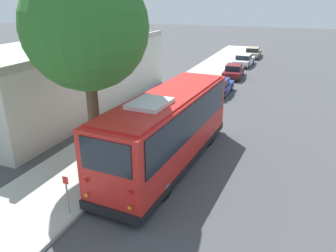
{
  "coord_description": "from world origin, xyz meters",
  "views": [
    {
      "loc": [
        -13.91,
        -5.24,
        7.46
      ],
      "look_at": [
        0.62,
        0.45,
        1.3
      ],
      "focal_mm": 35.0,
      "sensor_mm": 36.0,
      "label": 1
    }
  ],
  "objects_px": {
    "shuttle_bus": "(168,126)",
    "street_tree": "(87,19)",
    "parked_sedan_white": "(244,60)",
    "parked_sedan_tan": "(253,53)",
    "parked_sedan_maroon": "(233,71)",
    "sign_post_far": "(94,173)",
    "sign_post_near": "(67,195)",
    "parked_sedan_blue": "(219,87)"
  },
  "relations": [
    {
      "from": "parked_sedan_white",
      "to": "sign_post_far",
      "type": "height_order",
      "value": "sign_post_far"
    },
    {
      "from": "parked_sedan_tan",
      "to": "shuttle_bus",
      "type": "bearing_deg",
      "value": -179.09
    },
    {
      "from": "parked_sedan_maroon",
      "to": "parked_sedan_tan",
      "type": "xyz_separation_m",
      "value": [
        12.67,
        -0.13,
        -0.0
      ]
    },
    {
      "from": "street_tree",
      "to": "parked_sedan_maroon",
      "type": "bearing_deg",
      "value": -7.03
    },
    {
      "from": "sign_post_near",
      "to": "parked_sedan_white",
      "type": "bearing_deg",
      "value": -2.32
    },
    {
      "from": "sign_post_far",
      "to": "parked_sedan_white",
      "type": "bearing_deg",
      "value": -2.46
    },
    {
      "from": "parked_sedan_maroon",
      "to": "parked_sedan_white",
      "type": "relative_size",
      "value": 0.9
    },
    {
      "from": "parked_sedan_maroon",
      "to": "sign_post_near",
      "type": "xyz_separation_m",
      "value": [
        -24.32,
        1.29,
        0.32
      ]
    },
    {
      "from": "parked_sedan_maroon",
      "to": "parked_sedan_blue",
      "type": "bearing_deg",
      "value": 177.43
    },
    {
      "from": "shuttle_bus",
      "to": "street_tree",
      "type": "xyz_separation_m",
      "value": [
        -1.2,
        3.08,
        4.7
      ]
    },
    {
      "from": "parked_sedan_white",
      "to": "parked_sedan_tan",
      "type": "relative_size",
      "value": 1.02
    },
    {
      "from": "parked_sedan_blue",
      "to": "parked_sedan_maroon",
      "type": "distance_m",
      "value": 6.4
    },
    {
      "from": "street_tree",
      "to": "parked_sedan_white",
      "type": "bearing_deg",
      "value": -5.25
    },
    {
      "from": "shuttle_bus",
      "to": "sign_post_far",
      "type": "bearing_deg",
      "value": 154.84
    },
    {
      "from": "parked_sedan_maroon",
      "to": "parked_sedan_tan",
      "type": "relative_size",
      "value": 0.92
    },
    {
      "from": "parked_sedan_maroon",
      "to": "parked_sedan_white",
      "type": "xyz_separation_m",
      "value": [
        6.53,
        0.04,
        0.0
      ]
    },
    {
      "from": "parked_sedan_white",
      "to": "street_tree",
      "type": "distance_m",
      "value": 27.72
    },
    {
      "from": "street_tree",
      "to": "sign_post_far",
      "type": "xyz_separation_m",
      "value": [
        -2.21,
        -1.22,
        -5.76
      ]
    },
    {
      "from": "shuttle_bus",
      "to": "parked_sedan_maroon",
      "type": "height_order",
      "value": "shuttle_bus"
    },
    {
      "from": "shuttle_bus",
      "to": "parked_sedan_maroon",
      "type": "bearing_deg",
      "value": 5.18
    },
    {
      "from": "parked_sedan_tan",
      "to": "sign_post_near",
      "type": "bearing_deg",
      "value": 177.92
    },
    {
      "from": "sign_post_far",
      "to": "parked_sedan_blue",
      "type": "bearing_deg",
      "value": -4.55
    },
    {
      "from": "shuttle_bus",
      "to": "parked_sedan_tan",
      "type": "height_order",
      "value": "shuttle_bus"
    },
    {
      "from": "street_tree",
      "to": "sign_post_near",
      "type": "xyz_separation_m",
      "value": [
        -3.91,
        -1.22,
        -5.72
      ]
    },
    {
      "from": "parked_sedan_blue",
      "to": "street_tree",
      "type": "relative_size",
      "value": 0.44
    },
    {
      "from": "parked_sedan_maroon",
      "to": "sign_post_far",
      "type": "xyz_separation_m",
      "value": [
        -22.62,
        1.29,
        0.28
      ]
    },
    {
      "from": "parked_sedan_blue",
      "to": "sign_post_near",
      "type": "xyz_separation_m",
      "value": [
        -17.92,
        1.29,
        0.33
      ]
    },
    {
      "from": "sign_post_far",
      "to": "parked_sedan_maroon",
      "type": "bearing_deg",
      "value": -3.27
    },
    {
      "from": "shuttle_bus",
      "to": "parked_sedan_maroon",
      "type": "distance_m",
      "value": 19.27
    },
    {
      "from": "parked_sedan_white",
      "to": "sign_post_far",
      "type": "xyz_separation_m",
      "value": [
        -29.15,
        1.25,
        0.28
      ]
    },
    {
      "from": "parked_sedan_tan",
      "to": "sign_post_far",
      "type": "bearing_deg",
      "value": 177.81
    },
    {
      "from": "shuttle_bus",
      "to": "parked_sedan_white",
      "type": "xyz_separation_m",
      "value": [
        25.74,
        0.61,
        -1.34
      ]
    },
    {
      "from": "parked_sedan_tan",
      "to": "sign_post_near",
      "type": "xyz_separation_m",
      "value": [
        -36.99,
        1.43,
        0.32
      ]
    },
    {
      "from": "shuttle_bus",
      "to": "street_tree",
      "type": "height_order",
      "value": "street_tree"
    },
    {
      "from": "shuttle_bus",
      "to": "parked_sedan_white",
      "type": "relative_size",
      "value": 2.14
    },
    {
      "from": "shuttle_bus",
      "to": "parked_sedan_maroon",
      "type": "xyz_separation_m",
      "value": [
        19.21,
        0.57,
        -1.34
      ]
    },
    {
      "from": "parked_sedan_maroon",
      "to": "parked_sedan_tan",
      "type": "distance_m",
      "value": 12.67
    },
    {
      "from": "parked_sedan_blue",
      "to": "parked_sedan_maroon",
      "type": "height_order",
      "value": "parked_sedan_maroon"
    },
    {
      "from": "parked_sedan_tan",
      "to": "street_tree",
      "type": "distance_m",
      "value": 33.73
    },
    {
      "from": "parked_sedan_white",
      "to": "sign_post_near",
      "type": "distance_m",
      "value": 30.88
    },
    {
      "from": "sign_post_near",
      "to": "shuttle_bus",
      "type": "bearing_deg",
      "value": -20.02
    },
    {
      "from": "street_tree",
      "to": "sign_post_far",
      "type": "relative_size",
      "value": 6.71
    }
  ]
}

